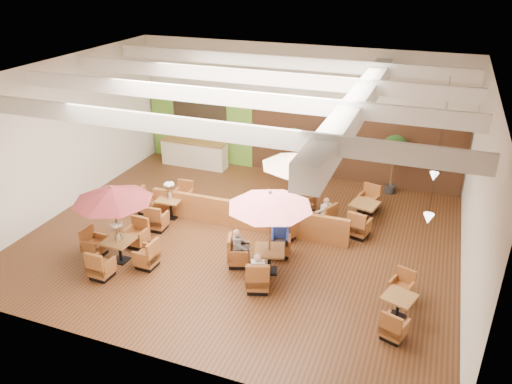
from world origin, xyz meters
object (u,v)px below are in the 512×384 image
at_px(topiary_0, 293,141).
at_px(diner_4, 325,210).
at_px(topiary_1, 324,142).
at_px(table_3, 165,205).
at_px(service_counter, 194,154).
at_px(diner_3, 288,218).
at_px(diner_0, 258,268).
at_px(table_4, 398,307).
at_px(booth_divider, 246,216).
at_px(table_1, 268,214).
at_px(diner_2, 239,244).
at_px(table_5, 364,214).
at_px(table_2, 298,176).
at_px(diner_1, 280,234).
at_px(table_0, 115,211).
at_px(topiary_2, 395,151).

relative_size(topiary_0, diner_4, 2.97).
bearing_deg(topiary_1, table_3, -133.41).
bearing_deg(service_counter, diner_4, -27.83).
bearing_deg(diner_3, diner_0, -61.76).
bearing_deg(table_4, service_counter, 160.32).
relative_size(booth_divider, table_1, 2.57).
xyz_separation_m(topiary_0, diner_4, (2.31, -3.82, -0.93)).
bearing_deg(diner_2, table_1, 66.61).
height_order(table_5, diner_3, diner_3).
bearing_deg(table_2, table_1, -65.55).
distance_m(table_2, diner_1, 2.41).
bearing_deg(table_5, table_1, -105.53).
distance_m(diner_1, diner_4, 2.33).
bearing_deg(table_2, booth_divider, -123.89).
relative_size(service_counter, table_2, 1.04).
relative_size(table_3, diner_3, 3.31).
distance_m(service_counter, table_2, 7.00).
relative_size(booth_divider, table_0, 2.76).
distance_m(topiary_1, diner_2, 7.09).
distance_m(service_counter, diner_4, 7.76).
bearing_deg(table_2, diner_0, -64.69).
distance_m(table_5, topiary_0, 4.76).
relative_size(table_4, topiary_0, 1.08).
height_order(table_3, diner_3, table_3).
bearing_deg(topiary_0, table_0, -111.48).
bearing_deg(table_0, diner_3, 37.62).
bearing_deg(table_3, topiary_1, 43.24).
bearing_deg(diner_4, topiary_2, -6.00).
relative_size(table_3, table_5, 0.94).
bearing_deg(diner_1, diner_2, 26.99).
bearing_deg(diner_2, table_0, -96.38).
relative_size(topiary_1, diner_1, 2.96).
height_order(table_3, diner_1, table_3).
xyz_separation_m(topiary_2, diner_2, (-3.72, -6.96, -1.05)).
bearing_deg(booth_divider, topiary_1, 71.50).
xyz_separation_m(table_0, table_4, (8.41, 0.28, -1.44)).
bearing_deg(table_1, diner_0, -103.79).
relative_size(booth_divider, topiary_2, 2.97).
distance_m(booth_divider, diner_2, 2.28).
xyz_separation_m(table_0, diner_0, (4.55, 0.09, -1.01)).
bearing_deg(topiary_1, topiary_2, 0.00).
relative_size(table_1, topiary_2, 1.15).
bearing_deg(topiary_1, diner_4, -75.34).
bearing_deg(diner_2, booth_divider, 172.70).
xyz_separation_m(booth_divider, diner_2, (0.63, -2.18, 0.26)).
distance_m(table_0, topiary_1, 9.20).
height_order(table_3, diner_2, table_3).
relative_size(booth_divider, table_3, 2.75).
bearing_deg(service_counter, diner_0, -52.54).
bearing_deg(diner_1, diner_4, -131.36).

